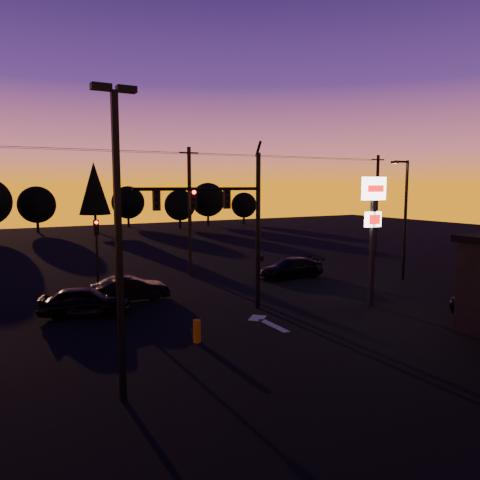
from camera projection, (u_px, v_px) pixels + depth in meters
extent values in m
plane|color=black|center=(276.00, 333.00, 20.22)|extent=(120.00, 120.00, 0.00)
cube|color=beige|center=(273.00, 325.00, 21.33)|extent=(0.35, 2.20, 0.01)
cube|color=beige|center=(257.00, 318.00, 22.54)|extent=(1.20, 1.20, 0.01)
cylinder|color=black|center=(258.00, 232.00, 23.95)|extent=(0.24, 0.24, 8.00)
cylinder|color=black|center=(258.00, 149.00, 23.46)|extent=(0.14, 0.52, 0.76)
cylinder|color=black|center=(200.00, 189.00, 22.11)|extent=(6.50, 0.16, 0.16)
cube|color=black|center=(227.00, 199.00, 22.87)|extent=(0.32, 0.22, 0.95)
sphere|color=black|center=(228.00, 192.00, 22.72)|extent=(0.18, 0.18, 0.18)
sphere|color=black|center=(228.00, 198.00, 22.76)|extent=(0.18, 0.18, 0.18)
sphere|color=black|center=(228.00, 204.00, 22.79)|extent=(0.18, 0.18, 0.18)
cube|color=black|center=(193.00, 200.00, 22.00)|extent=(0.32, 0.22, 0.95)
sphere|color=#FF0705|center=(194.00, 192.00, 21.85)|extent=(0.18, 0.18, 0.18)
sphere|color=black|center=(194.00, 199.00, 21.88)|extent=(0.18, 0.18, 0.18)
sphere|color=black|center=(194.00, 205.00, 21.92)|extent=(0.18, 0.18, 0.18)
cube|color=black|center=(156.00, 200.00, 21.12)|extent=(0.32, 0.22, 0.95)
sphere|color=black|center=(157.00, 192.00, 20.97)|extent=(0.18, 0.18, 0.18)
sphere|color=black|center=(157.00, 199.00, 21.01)|extent=(0.18, 0.18, 0.18)
sphere|color=black|center=(158.00, 206.00, 21.04)|extent=(0.18, 0.18, 0.18)
cube|color=black|center=(261.00, 258.00, 24.20)|extent=(0.22, 0.18, 0.28)
cylinder|color=black|center=(97.00, 263.00, 27.54)|extent=(0.14, 0.14, 3.60)
cube|color=black|center=(96.00, 228.00, 27.29)|extent=(0.30, 0.20, 0.90)
sphere|color=#FF0705|center=(96.00, 222.00, 27.15)|extent=(0.18, 0.18, 0.18)
sphere|color=black|center=(97.00, 227.00, 27.18)|extent=(0.18, 0.18, 0.18)
sphere|color=black|center=(97.00, 232.00, 27.22)|extent=(0.18, 0.18, 0.18)
cube|color=black|center=(119.00, 251.00, 13.45)|extent=(0.18, 0.18, 9.00)
cube|color=black|center=(101.00, 87.00, 12.75)|extent=(0.55, 0.30, 0.18)
cube|color=black|center=(126.00, 89.00, 13.09)|extent=(0.55, 0.30, 0.18)
cube|color=black|center=(372.00, 246.00, 24.55)|extent=(0.22, 0.22, 6.40)
cube|color=white|center=(374.00, 189.00, 24.20)|extent=(1.50, 0.25, 1.20)
cube|color=red|center=(376.00, 189.00, 24.08)|extent=(1.10, 0.02, 0.35)
cube|color=white|center=(373.00, 219.00, 24.39)|extent=(1.00, 0.22, 0.80)
cube|color=red|center=(375.00, 220.00, 24.28)|extent=(0.75, 0.02, 0.50)
cylinder|color=black|center=(405.00, 221.00, 31.33)|extent=(0.20, 0.20, 8.00)
cylinder|color=black|center=(401.00, 162.00, 30.58)|extent=(1.20, 0.14, 0.14)
cube|color=black|center=(395.00, 162.00, 30.29)|extent=(0.50, 0.22, 0.14)
plane|color=#FFB759|center=(395.00, 163.00, 30.30)|extent=(0.35, 0.35, 0.00)
cylinder|color=black|center=(190.00, 212.00, 32.79)|extent=(0.26, 0.26, 9.00)
cube|color=black|center=(189.00, 153.00, 32.31)|extent=(1.40, 0.10, 0.10)
cylinder|color=black|center=(377.00, 206.00, 41.55)|extent=(0.26, 0.26, 9.00)
cube|color=black|center=(378.00, 160.00, 41.07)|extent=(1.40, 0.10, 0.10)
cylinder|color=black|center=(51.00, 148.00, 27.42)|extent=(18.00, 0.02, 0.02)
cylinder|color=black|center=(50.00, 148.00, 27.94)|extent=(18.00, 0.02, 0.02)
cylinder|color=black|center=(49.00, 149.00, 28.46)|extent=(18.00, 0.02, 0.02)
cylinder|color=black|center=(299.00, 157.00, 36.18)|extent=(18.00, 0.02, 0.02)
cylinder|color=black|center=(295.00, 157.00, 36.69)|extent=(18.00, 0.02, 0.02)
cylinder|color=black|center=(290.00, 158.00, 37.22)|extent=(18.00, 0.02, 0.02)
cylinder|color=#A56406|center=(197.00, 331.00, 19.03)|extent=(0.31, 0.31, 0.94)
cylinder|color=black|center=(38.00, 227.00, 63.22)|extent=(0.36, 0.36, 1.50)
sphere|color=black|center=(37.00, 205.00, 62.87)|extent=(4.95, 4.95, 4.95)
cylinder|color=black|center=(96.00, 223.00, 63.97)|extent=(0.36, 0.36, 2.38)
cone|color=black|center=(94.00, 188.00, 63.42)|extent=(4.18, 4.18, 7.12)
cylinder|color=black|center=(129.00, 222.00, 71.27)|extent=(0.36, 0.36, 1.50)
sphere|color=black|center=(128.00, 202.00, 70.92)|extent=(4.95, 4.95, 4.95)
cylinder|color=black|center=(180.00, 224.00, 69.00)|extent=(0.36, 0.36, 1.38)
sphere|color=black|center=(180.00, 205.00, 68.68)|extent=(4.54, 4.54, 4.54)
cylinder|color=black|center=(208.00, 220.00, 74.50)|extent=(0.36, 0.36, 1.62)
sphere|color=black|center=(208.00, 200.00, 74.12)|extent=(5.36, 5.36, 5.36)
cylinder|color=black|center=(244.00, 220.00, 76.58)|extent=(0.36, 0.36, 1.25)
sphere|color=black|center=(244.00, 205.00, 76.28)|extent=(4.12, 4.12, 4.12)
imported|color=black|center=(85.00, 301.00, 22.82)|extent=(4.63, 3.04, 1.46)
imported|color=black|center=(130.00, 289.00, 25.81)|extent=(4.23, 1.63, 1.38)
imported|color=black|center=(291.00, 268.00, 32.30)|extent=(4.74, 2.10, 1.35)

